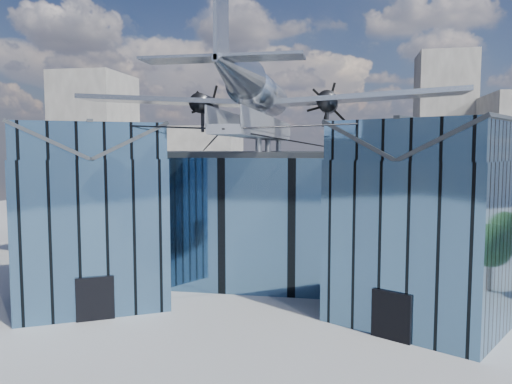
# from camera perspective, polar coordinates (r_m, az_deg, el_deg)

# --- Properties ---
(ground_plane) EXTENTS (120.00, 120.00, 0.00)m
(ground_plane) POSITION_cam_1_polar(r_m,az_deg,el_deg) (33.25, -0.63, -12.76)
(ground_plane) COLOR gray
(museum) EXTENTS (32.88, 24.50, 17.60)m
(museum) POSITION_cam_1_polar(r_m,az_deg,el_deg) (37.68, 1.04, -2.02)
(museum) COLOR #486F93
(museum) RESTS_ON ground
(bg_towers) EXTENTS (77.00, 24.50, 26.00)m
(bg_towers) POSITION_cam_1_polar(r_m,az_deg,el_deg) (81.71, 7.15, 4.86)
(bg_towers) COLOR gray
(bg_towers) RESTS_ON ground
(tree_side_w) EXTENTS (3.32, 3.32, 5.09)m
(tree_side_w) POSITION_cam_1_polar(r_m,az_deg,el_deg) (54.22, -24.79, -2.56)
(tree_side_w) COLOR #382316
(tree_side_w) RESTS_ON ground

